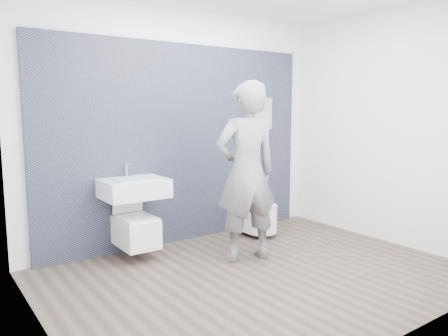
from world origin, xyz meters
TOP-DOWN VIEW (x-y plane):
  - ground at (0.00, 0.00)m, footprint 4.00×4.00m
  - room_shell at (0.00, 0.00)m, footprint 4.00×4.00m
  - tile_wall at (0.00, 1.47)m, footprint 3.60×0.06m
  - washbasin at (-0.78, 1.19)m, footprint 0.68×0.51m
  - toilet_square at (-0.78, 1.18)m, footprint 0.37×0.54m
  - toilet_rounded at (0.86, 1.10)m, footprint 0.39×0.66m
  - info_placard at (1.23, 1.43)m, footprint 0.33×0.03m
  - visitor at (0.18, 0.44)m, footprint 0.78×0.60m

SIDE VIEW (x-z plane):
  - ground at x=0.00m, z-range 0.00..0.00m
  - tile_wall at x=0.00m, z-range -1.20..1.20m
  - info_placard at x=1.23m, z-range -0.22..0.22m
  - toilet_rounded at x=0.86m, z-range 0.06..0.41m
  - toilet_square at x=-0.78m, z-range -0.04..0.67m
  - washbasin at x=-0.78m, z-range 0.53..1.04m
  - visitor at x=0.18m, z-range 0.00..1.92m
  - room_shell at x=0.00m, z-range -0.26..3.74m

